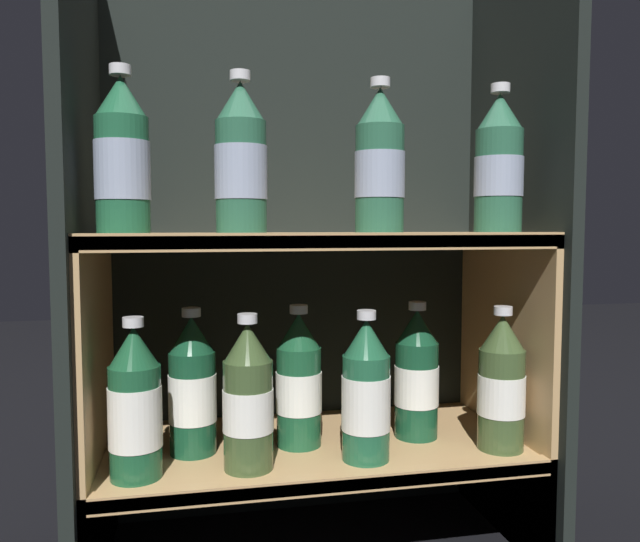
{
  "coord_description": "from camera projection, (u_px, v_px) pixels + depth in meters",
  "views": [
    {
      "loc": [
        -0.2,
        -0.85,
        0.56
      ],
      "look_at": [
        0.0,
        0.12,
        0.48
      ],
      "focal_mm": 35.0,
      "sensor_mm": 36.0,
      "label": 1
    }
  ],
  "objects": [
    {
      "name": "bottle_upper_front_1",
      "position": [
        241.0,
        163.0,
        0.9
      ],
      "size": [
        0.08,
        0.08,
        0.24
      ],
      "color": "#285B42",
      "rests_on": "shelf_upper"
    },
    {
      "name": "fridge_back_wall",
      "position": [
        296.0,
        247.0,
        1.2
      ],
      "size": [
        0.75,
        0.02,
        1.03
      ],
      "primitive_type": "cube",
      "color": "black",
      "rests_on": "ground_plane"
    },
    {
      "name": "bottle_lower_back_1",
      "position": [
        299.0,
        383.0,
        1.03
      ],
      "size": [
        0.08,
        0.08,
        0.24
      ],
      "color": "#194C2D",
      "rests_on": "shelf_lower"
    },
    {
      "name": "bottle_upper_front_2",
      "position": [
        380.0,
        165.0,
        0.95
      ],
      "size": [
        0.08,
        0.08,
        0.24
      ],
      "color": "#285B42",
      "rests_on": "shelf_upper"
    },
    {
      "name": "fridge_side_left",
      "position": [
        83.0,
        253.0,
        0.96
      ],
      "size": [
        0.02,
        0.37,
        1.03
      ],
      "primitive_type": "cube",
      "color": "black",
      "rests_on": "ground_plane"
    },
    {
      "name": "bottle_lower_front_1",
      "position": [
        248.0,
        400.0,
        0.93
      ],
      "size": [
        0.08,
        0.08,
        0.24
      ],
      "color": "#384C28",
      "rests_on": "shelf_lower"
    },
    {
      "name": "fridge_side_right",
      "position": [
        514.0,
        249.0,
        1.11
      ],
      "size": [
        0.02,
        0.37,
        1.03
      ],
      "primitive_type": "cube",
      "color": "black",
      "rests_on": "ground_plane"
    },
    {
      "name": "bottle_upper_front_3",
      "position": [
        499.0,
        167.0,
        0.99
      ],
      "size": [
        0.08,
        0.08,
        0.24
      ],
      "color": "#285B42",
      "rests_on": "shelf_upper"
    },
    {
      "name": "bottle_lower_back_0",
      "position": [
        192.0,
        389.0,
        1.0
      ],
      "size": [
        0.08,
        0.08,
        0.24
      ],
      "color": "#144228",
      "rests_on": "shelf_lower"
    },
    {
      "name": "bottle_lower_back_2",
      "position": [
        417.0,
        377.0,
        1.07
      ],
      "size": [
        0.08,
        0.08,
        0.24
      ],
      "color": "#144228",
      "rests_on": "shelf_lower"
    },
    {
      "name": "shelf_upper",
      "position": [
        315.0,
        317.0,
        1.03
      ],
      "size": [
        0.71,
        0.33,
        0.55
      ],
      "color": "tan",
      "rests_on": "ground_plane"
    },
    {
      "name": "bottle_lower_front_0",
      "position": [
        135.0,
        407.0,
        0.9
      ],
      "size": [
        0.08,
        0.08,
        0.24
      ],
      "color": "#194C2D",
      "rests_on": "shelf_lower"
    },
    {
      "name": "bottle_upper_front_0",
      "position": [
        122.0,
        161.0,
        0.87
      ],
      "size": [
        0.08,
        0.08,
        0.24
      ],
      "color": "#1E5638",
      "rests_on": "shelf_upper"
    },
    {
      "name": "bottle_lower_front_3",
      "position": [
        501.0,
        386.0,
        1.02
      ],
      "size": [
        0.08,
        0.08,
        0.24
      ],
      "color": "#384C28",
      "rests_on": "shelf_lower"
    },
    {
      "name": "shelf_lower",
      "position": [
        315.0,
        461.0,
        1.05
      ],
      "size": [
        0.71,
        0.33,
        0.19
      ],
      "color": "tan",
      "rests_on": "ground_plane"
    },
    {
      "name": "bottle_lower_front_2",
      "position": [
        366.0,
        394.0,
        0.97
      ],
      "size": [
        0.08,
        0.08,
        0.24
      ],
      "color": "#1E5638",
      "rests_on": "shelf_lower"
    }
  ]
}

